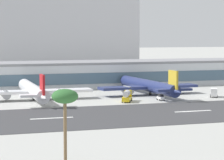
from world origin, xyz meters
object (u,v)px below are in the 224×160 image
airliner_gold_tail_gate_1 (150,86)px  service_baggage_tug_2 (161,97)px  distant_hotel_block (35,32)px  terminal_building (72,74)px  service_box_truck_0 (214,92)px  airliner_red_tail_gate_0 (34,91)px  palm_tree_1 (65,98)px  service_fuel_truck_1 (127,96)px

airliner_gold_tail_gate_1 → service_baggage_tug_2: airliner_gold_tail_gate_1 is taller
distant_hotel_block → service_baggage_tug_2: (20.31, -146.74, -23.20)m
terminal_building → service_box_truck_0: (41.86, -51.65, -3.80)m
airliner_gold_tail_gate_1 → distant_hotel_block: bearing=6.0°
terminal_building → distant_hotel_block: bearing=90.6°
airliner_red_tail_gate_0 → airliner_gold_tail_gate_1: bearing=-86.8°
airliner_red_tail_gate_0 → palm_tree_1: palm_tree_1 is taller
airliner_red_tail_gate_0 → service_fuel_truck_1: (30.08, -13.37, -1.31)m
distant_hotel_block → service_fuel_truck_1: size_ratio=14.28×
service_box_truck_0 → airliner_gold_tail_gate_1: bearing=85.7°
airliner_gold_tail_gate_1 → palm_tree_1: size_ratio=3.81×
service_baggage_tug_2 → airliner_gold_tail_gate_1: bearing=-10.3°
distant_hotel_block → palm_tree_1: (-30.70, -223.04, -12.59)m
terminal_building → palm_tree_1: size_ratio=15.21×
airliner_gold_tail_gate_1 → service_fuel_truck_1: airliner_gold_tail_gate_1 is taller
terminal_building → service_box_truck_0: terminal_building is taller
distant_hotel_block → airliner_gold_tail_gate_1: (22.53, -130.98, -20.86)m
terminal_building → airliner_gold_tail_gate_1: bearing=-61.1°
airliner_red_tail_gate_0 → service_box_truck_0: bearing=-98.9°
service_fuel_truck_1 → service_box_truck_0: bearing=-59.4°
service_baggage_tug_2 → airliner_red_tail_gate_0: bearing=70.2°
service_fuel_truck_1 → palm_tree_1: 86.11m
distant_hotel_block → service_box_truck_0: bearing=-73.4°
distant_hotel_block → palm_tree_1: bearing=-97.8°
service_fuel_truck_1 → airliner_red_tail_gate_0: bearing=92.0°
distant_hotel_block → service_fuel_truck_1: 148.52m
distant_hotel_block → service_fuel_truck_1: (7.83, -146.64, -22.22)m
distant_hotel_block → palm_tree_1: 225.49m
distant_hotel_block → service_box_truck_0: 151.67m
terminal_building → service_fuel_truck_1: terminal_building is taller
distant_hotel_block → service_box_truck_0: distant_hotel_block is taller
airliner_red_tail_gate_0 → palm_tree_1: (-8.45, -89.77, 8.32)m
distant_hotel_block → terminal_building: bearing=-89.4°
airliner_gold_tail_gate_1 → palm_tree_1: bearing=146.2°
terminal_building → service_baggage_tug_2: terminal_building is taller
service_box_truck_0 → distant_hotel_block: bearing=44.4°
airliner_gold_tail_gate_1 → palm_tree_1: palm_tree_1 is taller
terminal_building → service_fuel_truck_1: 55.08m
service_fuel_truck_1 → service_baggage_tug_2: size_ratio=2.69×
airliner_gold_tail_gate_1 → service_box_truck_0: bearing=-125.8°
service_fuel_truck_1 → airliner_gold_tail_gate_1: bearing=-17.3°
terminal_building → service_baggage_tug_2: size_ratio=62.45×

